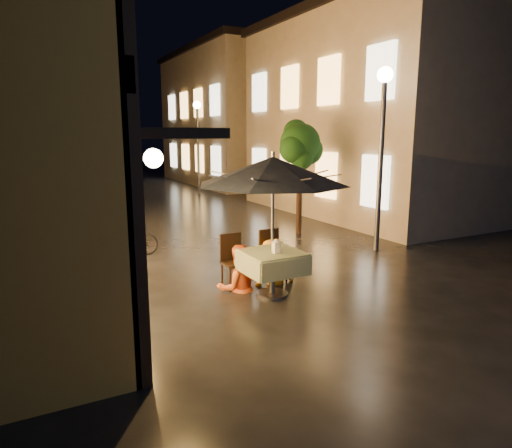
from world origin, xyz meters
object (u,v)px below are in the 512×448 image
cafe_table (272,262)px  table_lantern (276,245)px  bicycle_0 (124,240)px  streetlamp_near (382,126)px  person_orange (238,246)px  person_yellow (274,241)px  patio_umbrella (273,171)px

cafe_table → table_lantern: 0.35m
cafe_table → bicycle_0: bicycle_0 is taller
streetlamp_near → cafe_table: size_ratio=4.27×
table_lantern → cafe_table: bearing=90.0°
streetlamp_near → person_orange: bearing=-166.5°
person_yellow → bicycle_0: size_ratio=1.06×
patio_umbrella → bicycle_0: size_ratio=1.69×
streetlamp_near → patio_umbrella: bearing=-157.6°
streetlamp_near → person_orange: 4.77m
patio_umbrella → person_yellow: patio_umbrella is taller
bicycle_0 → person_orange: bearing=-148.1°
patio_umbrella → table_lantern: bearing=-90.0°
streetlamp_near → person_yellow: streetlamp_near is taller
cafe_table → table_lantern: (0.00, -0.13, 0.33)m
patio_umbrella → person_orange: size_ratio=1.60×
streetlamp_near → person_yellow: (-3.40, -0.96, -2.11)m
person_yellow → streetlamp_near: bearing=-161.8°
table_lantern → person_orange: person_orange is taller
person_orange → bicycle_0: (-1.34, 3.18, -0.40)m
patio_umbrella → cafe_table: bearing=170.5°
person_orange → table_lantern: bearing=126.2°
person_orange → patio_umbrella: bearing=131.5°
cafe_table → table_lantern: bearing=-90.0°
table_lantern → patio_umbrella: bearing=90.0°
streetlamp_near → person_yellow: 4.11m
person_yellow → bicycle_0: (-2.10, 3.14, -0.41)m
person_orange → bicycle_0: 3.47m
streetlamp_near → person_orange: streetlamp_near is taller
patio_umbrella → person_yellow: 1.51m
person_orange → person_yellow: 0.76m
table_lantern → bicycle_0: table_lantern is taller
patio_umbrella → streetlamp_near: bearing=22.4°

